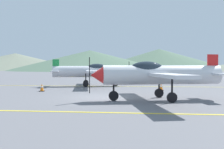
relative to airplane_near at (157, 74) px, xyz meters
name	(u,v)px	position (x,y,z in m)	size (l,w,h in m)	color
ground_plane	(106,97)	(-2.95, 0.85, -1.44)	(400.00, 400.00, 0.00)	slate
apron_line_near	(92,112)	(-2.95, -3.94, -1.44)	(80.00, 0.16, 0.01)	yellow
apron_line_far	(117,86)	(-2.95, 9.16, -1.44)	(80.00, 0.16, 0.01)	yellow
airplane_near	(157,74)	(0.00, 0.00, 0.00)	(7.50, 8.55, 2.56)	silver
airplane_mid	(91,71)	(-5.48, 9.17, 0.00)	(7.50, 8.55, 2.56)	silver
traffic_cone_front	(161,87)	(0.82, 5.57, -1.16)	(0.36, 0.36, 0.59)	black
traffic_cone_side	(42,88)	(-8.24, 3.96, -1.16)	(0.36, 0.36, 0.59)	black
hill_left	(15,62)	(-78.15, 133.06, 3.83)	(89.26, 89.26, 10.55)	slate
hill_centerleft	(90,60)	(-25.61, 112.80, 3.92)	(84.38, 84.38, 10.73)	#4C6651
hill_centerright	(159,59)	(13.68, 143.12, 5.27)	(89.04, 89.04, 13.42)	#4C6651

